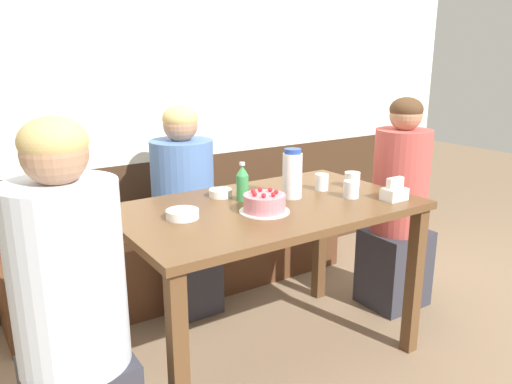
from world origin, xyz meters
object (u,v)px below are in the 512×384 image
Objects in this scene: bowl_soup_white at (221,193)px; bowl_rice_small at (182,214)px; water_pitcher at (292,174)px; glass_water_tall at (322,182)px; glass_shot_small at (351,189)px; person_pale_blue_shirt at (398,213)px; person_grey_tee at (72,317)px; birthday_cake at (264,203)px; soju_bottle at (242,183)px; napkin_holder at (394,192)px; bench_seat at (190,259)px; glass_tumbler_short at (352,180)px; person_teal_shirt at (184,216)px.

bowl_rice_small is at bearing -146.12° from bowl_soup_white.
water_pitcher is 2.88× the size of glass_water_tall.
person_pale_blue_shirt is (0.54, 0.17, -0.26)m from glass_shot_small.
person_grey_tee is (-1.31, -0.11, -0.20)m from glass_shot_small.
birthday_cake is 0.47m from glass_shot_small.
soju_bottle is 0.43m from glass_water_tall.
person_pale_blue_shirt is at bearing 36.95° from napkin_holder.
water_pitcher is (0.15, -0.80, 0.67)m from bench_seat.
birthday_cake is at bearing 175.13° from glass_shot_small.
birthday_cake is 2.69× the size of glass_water_tall.
bench_seat is 18.95× the size of napkin_holder.
glass_tumbler_short is (0.53, -0.82, 0.60)m from bench_seat.
napkin_holder is at bearing -17.53° from bowl_rice_small.
glass_tumbler_short reaches higher than bowl_soup_white.
birthday_cake reaches higher than bench_seat.
person_grey_tee is at bearing -166.29° from water_pitcher.
water_pitcher is at bearing -172.62° from glass_water_tall.
napkin_holder is at bearing -38.18° from water_pitcher.
bowl_soup_white is 0.49m from person_teal_shirt.
soju_bottle is 1.63× the size of bowl_soup_white.
glass_shot_small is at bearing -81.97° from glass_water_tall.
glass_tumbler_short is (0.61, 0.10, -0.00)m from birthday_cake.
bench_seat is 1.10m from birthday_cake.
person_teal_shirt is (-0.03, 0.74, -0.25)m from birthday_cake.
person_grey_tee is at bearing -150.34° from bowl_soup_white.
person_grey_tee is (-1.08, -0.26, -0.28)m from water_pitcher.
person_teal_shirt reaches higher than napkin_holder.
glass_water_tall is at bearing -1.42° from person_pale_blue_shirt.
person_grey_tee is at bearing -152.87° from bowl_rice_small.
soju_bottle reaches higher than bench_seat.
water_pitcher is at bearing 13.71° from person_grey_tee.
glass_water_tall is at bearing 98.03° from glass_shot_small.
napkin_holder is (0.52, -1.09, 0.60)m from bench_seat.
soju_bottle is 2.23× the size of glass_water_tall.
bench_seat is 1.06m from water_pitcher.
person_grey_tee is (-0.52, -0.27, -0.18)m from bowl_rice_small.
bench_seat is 1.79× the size of person_teal_shirt.
person_pale_blue_shirt reaches higher than soju_bottle.
glass_water_tall is 0.62m from person_pale_blue_shirt.
birthday_cake is 1.97× the size of bowl_soup_white.
bench_seat is 0.97m from soju_bottle.
glass_tumbler_short is 0.07× the size of person_pale_blue_shirt.
bowl_rice_small is at bearing -25.47° from person_teal_shirt.
birthday_cake reaches higher than glass_tumbler_short.
water_pitcher reaches higher than glass_shot_small.
napkin_holder is 1.14m from person_teal_shirt.
glass_tumbler_short is (0.37, -0.01, -0.08)m from water_pitcher.
bowl_rice_small is 0.93m from glass_tumbler_short.
person_pale_blue_shirt reaches higher than glass_shot_small.
person_pale_blue_shirt is (1.33, 0.01, -0.24)m from bowl_rice_small.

